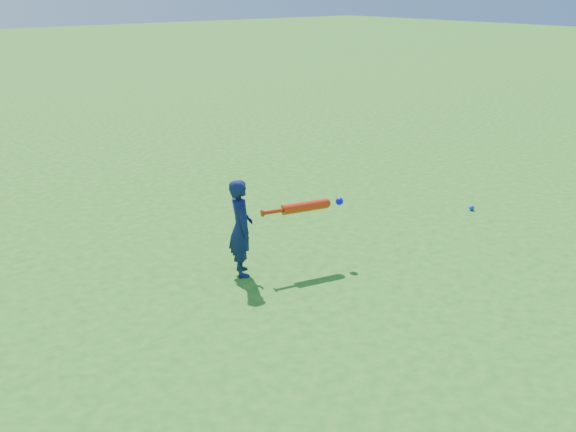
% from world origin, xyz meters
% --- Properties ---
extents(ground, '(80.00, 80.00, 0.00)m').
position_xyz_m(ground, '(0.00, 0.00, 0.00)').
color(ground, '#236618').
rests_on(ground, ground).
extents(child, '(0.35, 0.41, 0.96)m').
position_xyz_m(child, '(-0.48, -0.39, 0.48)').
color(child, '#0E1845').
rests_on(child, ground).
extents(ground_ball_blue, '(0.07, 0.07, 0.07)m').
position_xyz_m(ground_ball_blue, '(2.83, -0.67, 0.03)').
color(ground_ball_blue, '#0D37E7').
rests_on(ground_ball_blue, ground).
extents(bat_swing, '(0.88, 0.27, 0.10)m').
position_xyz_m(bat_swing, '(0.18, -0.61, 0.61)').
color(bat_swing, red).
rests_on(bat_swing, ground).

